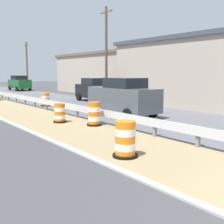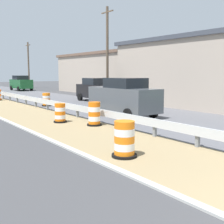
{
  "view_description": "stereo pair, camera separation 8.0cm",
  "coord_description": "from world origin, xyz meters",
  "px_view_note": "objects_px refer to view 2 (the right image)",
  "views": [
    {
      "loc": [
        -5.69,
        -1.13,
        2.45
      ],
      "look_at": [
        1.63,
        8.83,
        0.8
      ],
      "focal_mm": 47.28,
      "sensor_mm": 36.0,
      "label": 1
    },
    {
      "loc": [
        -5.62,
        -1.18,
        2.45
      ],
      "look_at": [
        1.63,
        8.83,
        0.8
      ],
      "focal_mm": 47.28,
      "sensor_mm": 36.0,
      "label": 2
    }
  ],
  "objects_px": {
    "utility_pole_mid": "(107,52)",
    "traffic_barrel_close": "(94,115)",
    "car_trailing_near_lane": "(21,83)",
    "traffic_barrel_nearest": "(124,141)",
    "traffic_barrel_mid": "(60,114)",
    "traffic_barrel_far": "(46,100)",
    "utility_pole_far": "(29,64)",
    "car_mid_far_lane": "(97,90)",
    "car_lead_far_lane": "(123,97)"
  },
  "relations": [
    {
      "from": "car_trailing_near_lane",
      "to": "utility_pole_far",
      "type": "bearing_deg",
      "value": 149.3
    },
    {
      "from": "car_mid_far_lane",
      "to": "car_trailing_near_lane",
      "type": "bearing_deg",
      "value": -178.43
    },
    {
      "from": "traffic_barrel_close",
      "to": "car_mid_far_lane",
      "type": "height_order",
      "value": "car_mid_far_lane"
    },
    {
      "from": "utility_pole_far",
      "to": "car_lead_far_lane",
      "type": "bearing_deg",
      "value": -101.56
    },
    {
      "from": "traffic_barrel_nearest",
      "to": "utility_pole_mid",
      "type": "distance_m",
      "value": 20.33
    },
    {
      "from": "traffic_barrel_mid",
      "to": "utility_pole_mid",
      "type": "xyz_separation_m",
      "value": [
        9.86,
        9.98,
        4.01
      ]
    },
    {
      "from": "traffic_barrel_close",
      "to": "utility_pole_mid",
      "type": "xyz_separation_m",
      "value": [
        8.96,
        11.71,
        3.94
      ]
    },
    {
      "from": "traffic_barrel_mid",
      "to": "utility_pole_mid",
      "type": "distance_m",
      "value": 14.59
    },
    {
      "from": "car_mid_far_lane",
      "to": "utility_pole_mid",
      "type": "height_order",
      "value": "utility_pole_mid"
    },
    {
      "from": "car_trailing_near_lane",
      "to": "car_lead_far_lane",
      "type": "bearing_deg",
      "value": -8.1
    },
    {
      "from": "utility_pole_mid",
      "to": "traffic_barrel_mid",
      "type": "bearing_deg",
      "value": -134.67
    },
    {
      "from": "traffic_barrel_close",
      "to": "utility_pole_mid",
      "type": "distance_m",
      "value": 15.26
    },
    {
      "from": "traffic_barrel_close",
      "to": "utility_pole_mid",
      "type": "bearing_deg",
      "value": 52.59
    },
    {
      "from": "traffic_barrel_close",
      "to": "utility_pole_far",
      "type": "bearing_deg",
      "value": 74.27
    },
    {
      "from": "car_lead_far_lane",
      "to": "car_mid_far_lane",
      "type": "relative_size",
      "value": 1.11
    },
    {
      "from": "traffic_barrel_far",
      "to": "car_mid_far_lane",
      "type": "bearing_deg",
      "value": 10.4
    },
    {
      "from": "car_mid_far_lane",
      "to": "car_lead_far_lane",
      "type": "bearing_deg",
      "value": -21.37
    },
    {
      "from": "traffic_barrel_far",
      "to": "utility_pole_far",
      "type": "distance_m",
      "value": 27.51
    },
    {
      "from": "traffic_barrel_far",
      "to": "traffic_barrel_close",
      "type": "bearing_deg",
      "value": -99.52
    },
    {
      "from": "traffic_barrel_far",
      "to": "utility_pole_far",
      "type": "relative_size",
      "value": 0.13
    },
    {
      "from": "traffic_barrel_close",
      "to": "car_mid_far_lane",
      "type": "distance_m",
      "value": 11.86
    },
    {
      "from": "car_mid_far_lane",
      "to": "utility_pole_mid",
      "type": "distance_m",
      "value": 4.58
    },
    {
      "from": "traffic_barrel_far",
      "to": "utility_pole_mid",
      "type": "height_order",
      "value": "utility_pole_mid"
    },
    {
      "from": "traffic_barrel_mid",
      "to": "traffic_barrel_far",
      "type": "xyz_separation_m",
      "value": [
        2.41,
        7.23,
        0.01
      ]
    },
    {
      "from": "traffic_barrel_nearest",
      "to": "car_mid_far_lane",
      "type": "height_order",
      "value": "car_mid_far_lane"
    },
    {
      "from": "traffic_barrel_close",
      "to": "traffic_barrel_mid",
      "type": "distance_m",
      "value": 1.96
    },
    {
      "from": "car_trailing_near_lane",
      "to": "utility_pole_mid",
      "type": "relative_size",
      "value": 0.52
    },
    {
      "from": "traffic_barrel_nearest",
      "to": "traffic_barrel_close",
      "type": "relative_size",
      "value": 0.96
    },
    {
      "from": "car_lead_far_lane",
      "to": "car_trailing_near_lane",
      "type": "bearing_deg",
      "value": -6.92
    },
    {
      "from": "traffic_barrel_mid",
      "to": "car_mid_far_lane",
      "type": "height_order",
      "value": "car_mid_far_lane"
    },
    {
      "from": "traffic_barrel_far",
      "to": "car_lead_far_lane",
      "type": "distance_m",
      "value": 7.47
    },
    {
      "from": "car_lead_far_lane",
      "to": "utility_pole_mid",
      "type": "relative_size",
      "value": 0.55
    },
    {
      "from": "traffic_barrel_nearest",
      "to": "traffic_barrel_close",
      "type": "xyz_separation_m",
      "value": [
        2.08,
        4.89,
        0.02
      ]
    },
    {
      "from": "traffic_barrel_nearest",
      "to": "utility_pole_far",
      "type": "xyz_separation_m",
      "value": [
        11.93,
        39.86,
        3.31
      ]
    },
    {
      "from": "traffic_barrel_far",
      "to": "utility_pole_mid",
      "type": "distance_m",
      "value": 8.9
    },
    {
      "from": "traffic_barrel_mid",
      "to": "traffic_barrel_far",
      "type": "height_order",
      "value": "traffic_barrel_far"
    },
    {
      "from": "traffic_barrel_nearest",
      "to": "utility_pole_far",
      "type": "bearing_deg",
      "value": 73.34
    },
    {
      "from": "car_mid_far_lane",
      "to": "traffic_barrel_mid",
      "type": "bearing_deg",
      "value": -40.69
    },
    {
      "from": "car_mid_far_lane",
      "to": "utility_pole_far",
      "type": "xyz_separation_m",
      "value": [
        3.32,
        25.08,
        2.79
      ]
    },
    {
      "from": "traffic_barrel_nearest",
      "to": "traffic_barrel_close",
      "type": "distance_m",
      "value": 5.32
    },
    {
      "from": "traffic_barrel_nearest",
      "to": "car_lead_far_lane",
      "type": "bearing_deg",
      "value": 52.09
    },
    {
      "from": "traffic_barrel_nearest",
      "to": "utility_pole_far",
      "type": "distance_m",
      "value": 41.74
    },
    {
      "from": "traffic_barrel_nearest",
      "to": "traffic_barrel_close",
      "type": "height_order",
      "value": "traffic_barrel_close"
    },
    {
      "from": "traffic_barrel_close",
      "to": "car_mid_far_lane",
      "type": "xyz_separation_m",
      "value": [
        6.53,
        9.89,
        0.5
      ]
    },
    {
      "from": "traffic_barrel_mid",
      "to": "utility_pole_mid",
      "type": "relative_size",
      "value": 0.11
    },
    {
      "from": "utility_pole_mid",
      "to": "traffic_barrel_close",
      "type": "bearing_deg",
      "value": -127.41
    },
    {
      "from": "traffic_barrel_far",
      "to": "car_lead_far_lane",
      "type": "height_order",
      "value": "car_lead_far_lane"
    },
    {
      "from": "traffic_barrel_nearest",
      "to": "traffic_barrel_far",
      "type": "xyz_separation_m",
      "value": [
        3.58,
        13.86,
        -0.05
      ]
    },
    {
      "from": "traffic_barrel_close",
      "to": "car_trailing_near_lane",
      "type": "distance_m",
      "value": 29.99
    },
    {
      "from": "car_trailing_near_lane",
      "to": "utility_pole_far",
      "type": "relative_size",
      "value": 0.61
    }
  ]
}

